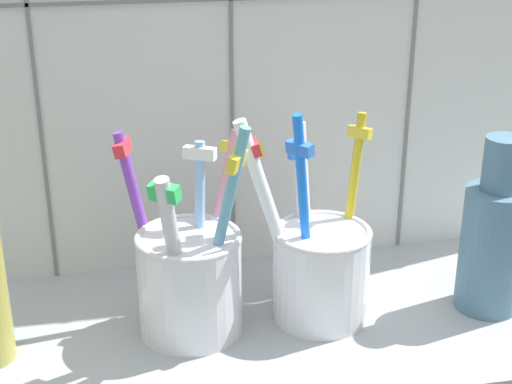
{
  "coord_description": "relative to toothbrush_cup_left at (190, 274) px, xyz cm",
  "views": [
    {
      "loc": [
        -10.24,
        -52.37,
        35.55
      ],
      "look_at": [
        0.0,
        0.17,
        13.2
      ],
      "focal_mm": 54.55,
      "sensor_mm": 36.0,
      "label": 1
    }
  ],
  "objects": [
    {
      "name": "tile_wall_back",
      "position": [
        5.17,
        11.78,
        15.76
      ],
      "size": [
        64.0,
        2.2,
        45.0
      ],
      "color": "silver",
      "rests_on": "ground"
    },
    {
      "name": "ceramic_vase",
      "position": [
        24.26,
        -1.38,
        1.41
      ],
      "size": [
        5.15,
        5.15,
        14.7
      ],
      "color": "slate",
      "rests_on": "counter_slab"
    },
    {
      "name": "counter_slab",
      "position": [
        5.17,
        -0.22,
        -5.74
      ],
      "size": [
        64.0,
        22.0,
        2.0
      ],
      "primitive_type": "cube",
      "color": "#9EA3A8",
      "rests_on": "ground"
    },
    {
      "name": "toothbrush_cup_left",
      "position": [
        0.0,
        0.0,
        0.0
      ],
      "size": [
        10.44,
        9.52,
        17.28
      ],
      "color": "silver",
      "rests_on": "counter_slab"
    },
    {
      "name": "toothbrush_cup_right",
      "position": [
        10.17,
        0.16,
        -0.14
      ],
      "size": [
        11.49,
        10.16,
        17.6
      ],
      "color": "white",
      "rests_on": "counter_slab"
    }
  ]
}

